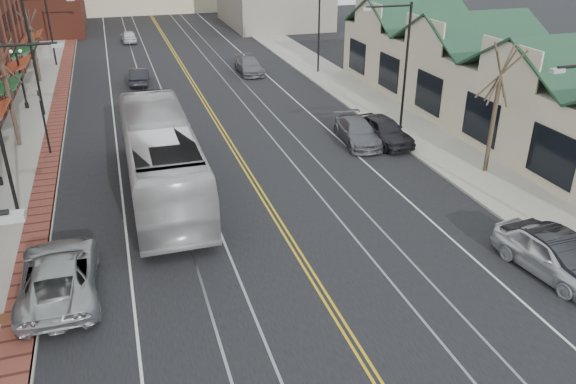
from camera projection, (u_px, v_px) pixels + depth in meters
sidewalk_left at (18, 184)px, 29.58m from camera, size 4.00×120.00×0.15m
sidewalk_right at (422, 137)px, 36.05m from camera, size 4.00×120.00×0.15m
building_right at (507, 95)px, 36.70m from camera, size 8.00×36.00×4.60m
streetlight_l_1 at (7, 115)px, 24.24m from camera, size 3.33×0.25×8.00m
streetlight_l_2 at (38, 45)px, 37.98m from camera, size 3.33×0.25×8.00m
streetlight_l_3 at (52, 12)px, 51.71m from camera, size 3.33×0.25×8.00m
streetlight_r_1 at (401, 54)px, 35.35m from camera, size 3.33×0.25×8.00m
streetlight_r_2 at (314, 17)px, 49.09m from camera, size 3.33×0.25×8.00m
lamppost_l_3 at (22, 81)px, 40.45m from camera, size 0.84×0.28×4.27m
tree_left_near at (8, 91)px, 33.09m from camera, size 1.78×1.37×6.48m
tree_left_far at (33, 44)px, 46.93m from camera, size 1.66×1.28×6.02m
tree_right_mid at (495, 108)px, 29.43m from camera, size 1.90×1.46×6.93m
manhole_far at (2, 319)px, 19.45m from camera, size 0.60×0.60×0.02m
traffic_signal at (44, 117)px, 32.40m from camera, size 0.18×0.15×3.80m
transit_bus at (161, 157)px, 28.05m from camera, size 3.28×13.99×3.90m
parked_suv at (59, 275)px, 20.69m from camera, size 2.75×5.94×1.65m
parked_car_a at (550, 254)px, 21.97m from camera, size 2.57×5.05×1.65m
parked_car_b at (559, 256)px, 21.91m from camera, size 2.10×4.96×1.59m
parked_car_c at (357, 132)px, 34.96m from camera, size 2.52×5.21×1.46m
parked_car_d at (383, 130)px, 34.93m from camera, size 2.55×5.14×1.68m
distant_car_left at (139, 76)px, 47.64m from camera, size 1.89×4.33×1.39m
distant_car_right at (249, 66)px, 50.99m from camera, size 2.07×4.99×1.44m
distant_car_far at (129, 36)px, 64.04m from camera, size 1.69×4.04×1.37m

